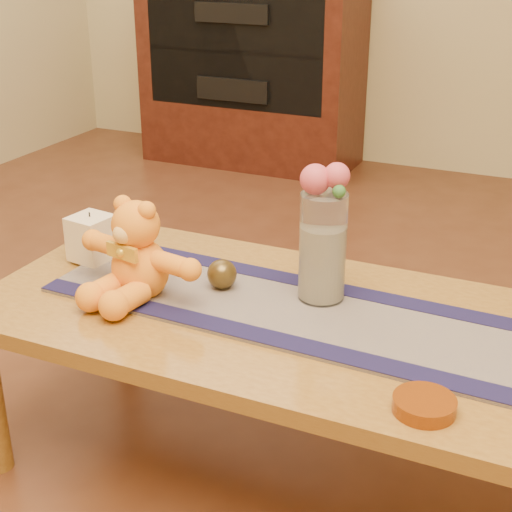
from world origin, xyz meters
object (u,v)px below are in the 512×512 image
at_px(teddy_bear, 139,249).
at_px(bronze_ball, 222,274).
at_px(pillar_candle, 92,238).
at_px(glass_vase, 323,247).
at_px(amber_dish, 424,405).

bearing_deg(teddy_bear, bronze_ball, 41.63).
xyz_separation_m(pillar_candle, glass_vase, (0.63, 0.03, 0.07)).
bearing_deg(bronze_ball, pillar_candle, 177.65).
distance_m(teddy_bear, glass_vase, 0.43).
height_order(teddy_bear, bronze_ball, teddy_bear).
distance_m(glass_vase, bronze_ball, 0.26).
xyz_separation_m(glass_vase, amber_dish, (0.33, -0.35, -0.12)).
relative_size(pillar_candle, bronze_ball, 1.63).
xyz_separation_m(glass_vase, bronze_ball, (-0.24, -0.05, -0.09)).
height_order(glass_vase, amber_dish, glass_vase).
relative_size(pillar_candle, amber_dish, 1.01).
xyz_separation_m(teddy_bear, amber_dish, (0.73, -0.19, -0.11)).
relative_size(teddy_bear, bronze_ball, 4.59).
bearing_deg(teddy_bear, glass_vase, 30.77).
bearing_deg(pillar_candle, glass_vase, 3.12).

